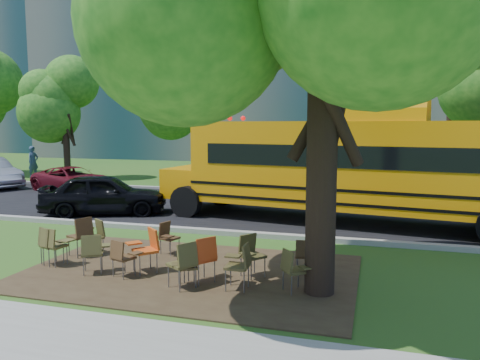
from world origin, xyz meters
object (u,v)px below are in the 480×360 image
(chair_11, at_px, (204,255))
(chair_0, at_px, (54,243))
(chair_3, at_px, (147,246))
(chair_8, at_px, (82,232))
(chair_5, at_px, (186,263))
(chair_10, at_px, (168,235))
(chair_2, at_px, (93,250))
(chair_6, at_px, (240,262))
(chair_9, at_px, (95,233))
(bg_car_red, at_px, (72,179))
(chair_12, at_px, (250,251))
(chair_13, at_px, (306,253))
(school_bus, at_px, (377,166))
(black_car, at_px, (104,194))
(chair_1, at_px, (50,242))
(chair_4, at_px, (123,255))
(chair_14, at_px, (185,260))
(pedestrian_a, at_px, (33,162))
(chair_7, at_px, (293,267))

(chair_11, bearing_deg, chair_0, 124.04)
(chair_3, bearing_deg, chair_8, 23.56)
(chair_5, relative_size, chair_10, 0.97)
(chair_2, xyz_separation_m, chair_8, (-1.06, 1.13, 0.05))
(chair_6, distance_m, chair_9, 4.28)
(chair_5, height_order, bg_car_red, bg_car_red)
(chair_9, xyz_separation_m, chair_12, (4.06, -0.56, 0.02))
(chair_3, distance_m, chair_6, 2.26)
(chair_2, height_order, chair_9, chair_2)
(chair_2, height_order, chair_13, chair_2)
(school_bus, xyz_separation_m, chair_2, (-5.67, -6.69, -1.34))
(chair_0, height_order, black_car, black_car)
(chair_1, relative_size, chair_4, 1.09)
(chair_6, bearing_deg, bg_car_red, 45.20)
(chair_12, bearing_deg, black_car, -89.37)
(chair_14, relative_size, black_car, 0.22)
(chair_14, bearing_deg, chair_13, -21.91)
(chair_10, bearing_deg, chair_8, -52.10)
(chair_5, xyz_separation_m, black_car, (-5.60, 5.98, 0.25))
(school_bus, xyz_separation_m, chair_13, (-1.40, -5.41, -1.41))
(chair_2, bearing_deg, black_car, 91.39)
(chair_6, distance_m, chair_8, 4.43)
(chair_2, xyz_separation_m, chair_3, (1.01, 0.46, 0.05))
(chair_0, relative_size, chair_8, 0.92)
(chair_6, height_order, pedestrian_a, pedestrian_a)
(chair_5, distance_m, chair_10, 2.35)
(school_bus, xyz_separation_m, chair_7, (-1.45, -6.59, -1.37))
(chair_10, bearing_deg, chair_13, 97.24)
(chair_11, bearing_deg, black_car, 81.47)
(chair_4, bearing_deg, chair_11, 25.04)
(chair_6, height_order, chair_13, chair_6)
(chair_6, height_order, chair_10, chair_6)
(pedestrian_a, bearing_deg, chair_12, -118.75)
(school_bus, bearing_deg, chair_13, -96.21)
(chair_8, xyz_separation_m, black_car, (-2.41, 4.76, 0.13))
(school_bus, height_order, chair_10, school_bus)
(chair_5, xyz_separation_m, pedestrian_a, (-16.00, 14.83, 0.47))
(chair_13, relative_size, chair_14, 0.81)
(chair_6, bearing_deg, chair_14, 101.68)
(black_car, bearing_deg, pedestrian_a, 27.37)
(chair_3, height_order, chair_10, chair_3)
(chair_5, xyz_separation_m, chair_6, (1.09, 0.09, 0.09))
(chair_9, distance_m, pedestrian_a, 18.69)
(school_bus, xyz_separation_m, chair_8, (-6.73, -5.55, -1.29))
(chair_2, relative_size, bg_car_red, 0.21)
(chair_0, height_order, chair_8, chair_8)
(chair_9, bearing_deg, chair_7, -160.59)
(chair_7, bearing_deg, chair_3, -135.34)
(pedestrian_a, bearing_deg, chair_11, -121.31)
(chair_5, relative_size, chair_14, 0.82)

